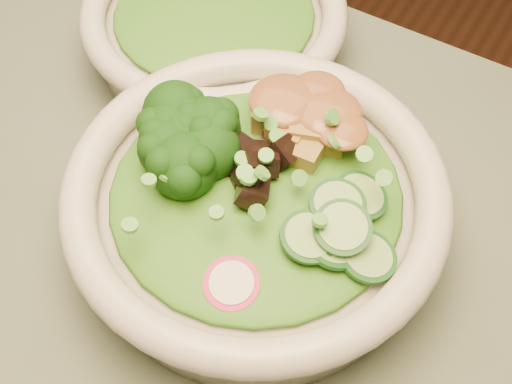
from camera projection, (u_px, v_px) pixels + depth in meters
The scene contains 11 objects.
salad_bowl at pixel (256, 208), 0.51m from camera, with size 0.27×0.27×0.07m.
side_bowl at pixel (215, 28), 0.62m from camera, with size 0.23×0.23×0.06m.
lettuce_bed at pixel (256, 191), 0.49m from camera, with size 0.20×0.20×0.02m, color #296B16.
side_lettuce at pixel (214, 11), 0.61m from camera, with size 0.15×0.15×0.02m, color #296B16.
broccoli_florets at pixel (176, 144), 0.49m from camera, with size 0.08×0.07×0.04m, color black, non-canonical shape.
radish_slices at pixel (209, 264), 0.45m from camera, with size 0.11×0.04×0.02m, color #B30D4C, non-canonical shape.
cucumber_slices at pixel (343, 222), 0.46m from camera, with size 0.07×0.07×0.04m, color #8EB866, non-canonical shape.
mushroom_heap at pixel (265, 167), 0.48m from camera, with size 0.07×0.07×0.04m, color black, non-canonical shape.
tofu_cubes at pixel (301, 120), 0.51m from camera, with size 0.09×0.06×0.04m, color olive, non-canonical shape.
peanut_sauce at pixel (302, 108), 0.50m from camera, with size 0.07×0.06×0.02m, color brown.
scallion_garnish at pixel (256, 170), 0.47m from camera, with size 0.19×0.19×0.02m, color #54A339, non-canonical shape.
Camera 1 is at (-0.03, -0.12, 1.21)m, focal length 50.00 mm.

